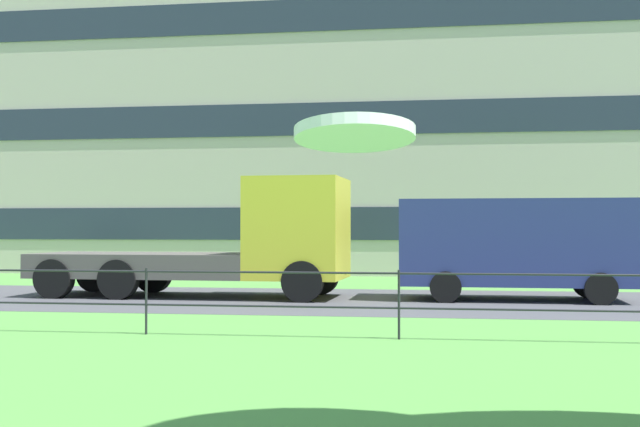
{
  "coord_description": "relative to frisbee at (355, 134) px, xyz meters",
  "views": [
    {
      "loc": [
        4.5,
        1.18,
        1.6
      ],
      "look_at": [
        3.36,
        8.69,
        1.74
      ],
      "focal_mm": 47.21,
      "sensor_mm": 36.0,
      "label": 1
    }
  ],
  "objects": [
    {
      "name": "flatbed_truck_center",
      "position": [
        -4.65,
        17.15,
        -0.59
      ],
      "size": [
        7.36,
        2.6,
        2.75
      ],
      "color": "yellow",
      "rests_on": "ground"
    },
    {
      "name": "panel_van_right",
      "position": [
        1.7,
        17.32,
        -0.54
      ],
      "size": [
        5.03,
        2.17,
        2.24
      ],
      "color": "navy",
      "rests_on": "ground"
    },
    {
      "name": "frisbee",
      "position": [
        0.0,
        0.0,
        0.0
      ],
      "size": [
        0.31,
        0.31,
        0.06
      ],
      "color": "white"
    },
    {
      "name": "street_strip",
      "position": [
        -4.3,
        16.69,
        -1.81
      ],
      "size": [
        80.0,
        6.83,
        0.01
      ],
      "primitive_type": "cube",
      "color": "#4C4C51",
      "rests_on": "ground"
    },
    {
      "name": "apartment_building_background",
      "position": [
        -5.48,
        31.07,
        7.19
      ],
      "size": [
        38.54,
        10.35,
        17.99
      ],
      "color": "beige",
      "rests_on": "ground"
    },
    {
      "name": "park_fence",
      "position": [
        -4.3,
        10.32,
        -1.14
      ],
      "size": [
        38.12,
        0.04,
        1.0
      ],
      "color": "#232328",
      "rests_on": "ground"
    }
  ]
}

